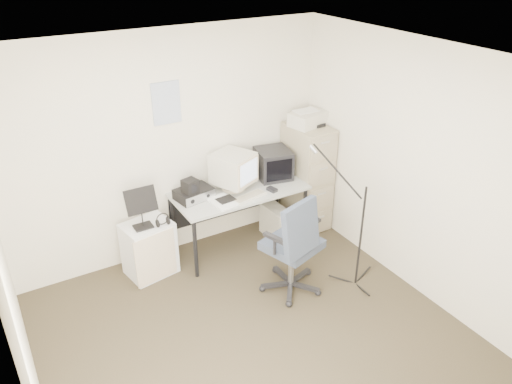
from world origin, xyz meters
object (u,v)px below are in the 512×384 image
filing_cabinet (306,177)px  desk (240,218)px  office_chair (292,243)px  side_cart (149,249)px

filing_cabinet → desk: bearing=-178.2°
desk → office_chair: 1.00m
desk → office_chair: office_chair is taller
desk → office_chair: bearing=-86.8°
desk → side_cart: size_ratio=2.47×
filing_cabinet → side_cart: filing_cabinet is taller
side_cart → desk: bearing=-11.2°
office_chair → side_cart: office_chair is taller
desk → office_chair: (0.05, -0.98, 0.19)m
filing_cabinet → side_cart: (-2.05, -0.00, -0.35)m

